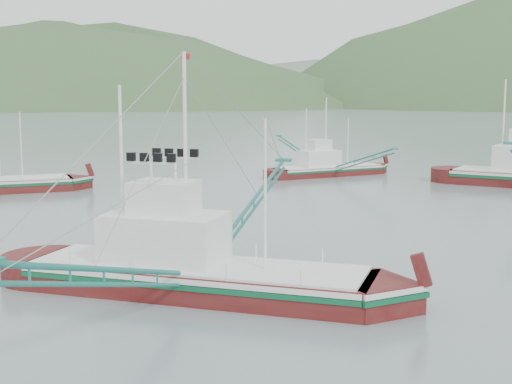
# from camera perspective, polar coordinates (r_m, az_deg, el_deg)

# --- Properties ---
(ground) EXTENTS (1200.00, 1200.00, 0.00)m
(ground) POSITION_cam_1_polar(r_m,az_deg,el_deg) (32.81, -1.73, -7.00)
(ground) COLOR slate
(ground) RESTS_ON ground
(main_boat) EXTENTS (15.32, 26.84, 10.93)m
(main_boat) POSITION_cam_1_polar(r_m,az_deg,el_deg) (30.30, -5.06, -4.81)
(main_boat) COLOR #470C0B
(main_boat) RESTS_ON ground
(bg_boat_far) EXTENTS (15.83, 18.69, 8.53)m
(bg_boat_far) POSITION_cam_1_polar(r_m,az_deg,el_deg) (72.89, 5.79, 2.74)
(bg_boat_far) COLOR #470C0B
(bg_boat_far) RESTS_ON ground
(headland_left) EXTENTS (448.00, 308.00, 210.00)m
(headland_left) POSITION_cam_1_polar(r_m,az_deg,el_deg) (433.21, -16.15, 6.61)
(headland_left) COLOR #32512A
(headland_left) RESTS_ON ground
(ridge_distant) EXTENTS (960.00, 400.00, 240.00)m
(ridge_distant) POSITION_cam_1_polar(r_m,az_deg,el_deg) (591.63, 11.81, 7.06)
(ridge_distant) COLOR slate
(ridge_distant) RESTS_ON ground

